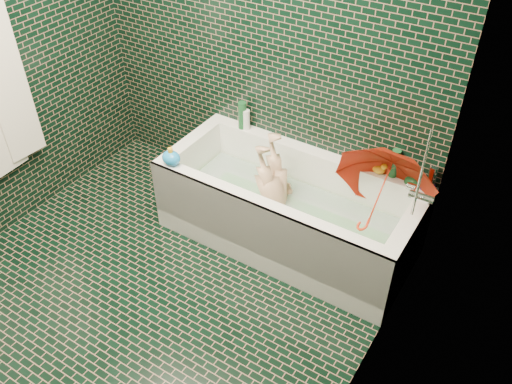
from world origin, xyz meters
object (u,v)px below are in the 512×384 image
Objects in this scene: child at (277,201)px; bath_toy at (171,158)px; umbrella at (380,194)px; rubber_duck at (380,169)px; bathtub at (287,216)px.

bath_toy reaches higher than child.
umbrella is 5.42× the size of rubber_duck.
umbrella reaches higher than child.
bath_toy is at bearing -154.45° from umbrella.
bathtub is 15.11× the size of rubber_duck.
bathtub is 1.86× the size of child.
bath_toy is (-1.19, -0.63, 0.01)m from rubber_duck.
bathtub reaches higher than child.
rubber_duck is 1.35m from bath_toy.
umbrella is 0.25m from rubber_duck.
rubber_duck is at bearing 25.27° from bath_toy.
umbrella is at bearing 14.83° from bath_toy.
bathtub is at bearing 19.80° from bath_toy.
bathtub is at bearing -131.77° from rubber_duck.
rubber_duck is at bearing 121.11° from child.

